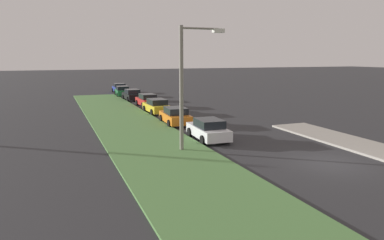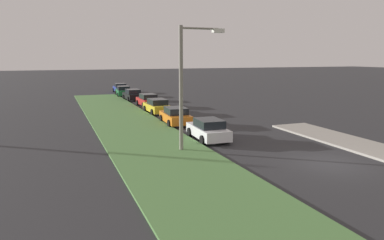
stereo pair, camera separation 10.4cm
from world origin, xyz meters
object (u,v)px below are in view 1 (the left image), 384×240
Objects in this scene: parked_car_white at (208,130)px; parked_car_green at (123,91)px; parked_car_orange at (175,116)px; parked_car_black at (132,95)px; parked_car_yellow at (157,106)px; parked_car_blue at (119,88)px; parked_car_red at (147,100)px; streetlight at (187,79)px.

parked_car_white and parked_car_green have the same top height.
parked_car_black is at bearing 2.16° from parked_car_orange.
parked_car_white is at bearing 178.59° from parked_car_yellow.
parked_car_white and parked_car_blue have the same top height.
parked_car_red is at bearing -0.06° from parked_car_orange.
parked_car_white is 1.00× the size of parked_car_black.
parked_car_yellow is 22.88m from parked_car_blue.
parked_car_green is at bearing 1.77° from parked_car_red.
parked_car_red is 6.54m from parked_car_black.
parked_car_blue is (5.36, -0.50, 0.00)m from parked_car_green.
parked_car_orange is 0.58× the size of streetlight.
parked_car_green is at bearing 175.95° from parked_car_blue.
parked_car_white is at bearing -176.03° from parked_car_green.
parked_car_blue is 38.34m from streetlight.
parked_car_orange and parked_car_yellow have the same top height.
parked_car_yellow is 1.00× the size of parked_car_red.
streetlight reaches higher than parked_car_orange.
parked_car_black is at bearing 2.45° from parked_car_red.
parked_car_orange is at bearing -176.49° from parked_car_green.
parked_car_green is 1.01× the size of parked_car_blue.
parked_car_white is 1.01× the size of parked_car_blue.
parked_car_red is at bearing -5.77° from parked_car_yellow.
parked_car_yellow is at bearing -179.34° from parked_car_blue.
parked_car_black is at bearing -174.56° from parked_car_green.
parked_car_yellow is 0.58× the size of streetlight.
parked_car_black and parked_car_blue have the same top height.
parked_car_red is at bearing 1.35° from parked_car_white.
parked_car_green is 0.59× the size of streetlight.
parked_car_green is at bearing 0.13° from parked_car_black.
parked_car_white is 1.01× the size of parked_car_red.
parked_car_black is at bearing -4.89° from streetlight.
parked_car_red is 0.58× the size of streetlight.
parked_car_white is at bearing 178.32° from parked_car_black.
streetlight is (-15.19, 2.35, 3.67)m from parked_car_yellow.
parked_car_orange is at bearing 4.60° from parked_car_white.
parked_car_blue is (35.78, -0.17, 0.00)m from parked_car_white.
parked_car_orange is 1.01× the size of parked_car_red.
parked_car_white is 35.79m from parked_car_blue.
parked_car_white is 0.58× the size of streetlight.
parked_car_blue is (11.08, -0.29, 0.00)m from parked_car_black.
streetlight is at bearing 171.34° from parked_car_red.
parked_car_yellow and parked_car_blue have the same top height.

